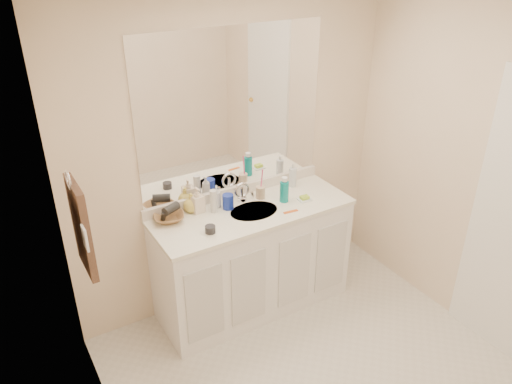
{
  "coord_description": "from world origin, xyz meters",
  "views": [
    {
      "loc": [
        -1.63,
        -1.75,
        2.7
      ],
      "look_at": [
        0.0,
        0.97,
        1.05
      ],
      "focal_mm": 35.0,
      "sensor_mm": 36.0,
      "label": 1
    }
  ],
  "objects": [
    {
      "name": "clear_pump_bottle",
      "position": [
        0.47,
        1.19,
        0.96
      ],
      "size": [
        0.06,
        0.06,
        0.16
      ],
      "primitive_type": "cylinder",
      "rotation": [
        0.0,
        0.0,
        0.0
      ],
      "color": "silver",
      "rests_on": "countertop"
    },
    {
      "name": "green_soap",
      "position": [
        0.42,
        0.95,
        0.9
      ],
      "size": [
        0.07,
        0.05,
        0.02
      ],
      "primitive_type": "cube",
      "rotation": [
        0.0,
        0.0,
        -0.06
      ],
      "color": "#A8D133",
      "rests_on": "soap_dish"
    },
    {
      "name": "dark_jar",
      "position": [
        -0.41,
        0.9,
        0.91
      ],
      "size": [
        0.08,
        0.08,
        0.05
      ],
      "primitive_type": "cylinder",
      "rotation": [
        0.0,
        0.0,
        0.14
      ],
      "color": "#232227",
      "rests_on": "countertop"
    },
    {
      "name": "blue_mug",
      "position": [
        -0.14,
        1.14,
        0.94
      ],
      "size": [
        0.11,
        0.11,
        0.11
      ],
      "primitive_type": "cylinder",
      "rotation": [
        0.0,
        0.0,
        -0.34
      ],
      "color": "#172CA1",
      "rests_on": "countertop"
    },
    {
      "name": "ceiling",
      "position": [
        0.0,
        0.0,
        2.4
      ],
      "size": [
        2.6,
        2.6,
        0.02
      ],
      "primitive_type": "cube",
      "color": "white",
      "rests_on": "wall_back"
    },
    {
      "name": "towel_ring",
      "position": [
        -1.27,
        0.77,
        1.55
      ],
      "size": [
        0.01,
        0.11,
        0.11
      ],
      "primitive_type": "torus",
      "rotation": [
        0.0,
        1.57,
        0.0
      ],
      "color": "silver",
      "rests_on": "wall_left"
    },
    {
      "name": "toothbrush",
      "position": [
        0.16,
        1.15,
        1.03
      ],
      "size": [
        0.01,
        0.04,
        0.19
      ],
      "primitive_type": "cylinder",
      "rotation": [
        0.14,
        0.0,
        0.06
      ],
      "color": "#FC428C",
      "rests_on": "tan_cup"
    },
    {
      "name": "tan_cup",
      "position": [
        0.15,
        1.15,
        0.93
      ],
      "size": [
        0.08,
        0.08,
        0.1
      ],
      "primitive_type": "cylinder",
      "rotation": [
        0.0,
        0.0,
        0.13
      ],
      "color": "beige",
      "rests_on": "countertop"
    },
    {
      "name": "backsplash",
      "position": [
        0.0,
        1.29,
        0.92
      ],
      "size": [
        1.52,
        0.03,
        0.08
      ],
      "primitive_type": "cube",
      "color": "white",
      "rests_on": "countertop"
    },
    {
      "name": "wicker_basket",
      "position": [
        -0.59,
        1.2,
        0.91
      ],
      "size": [
        0.27,
        0.27,
        0.05
      ],
      "primitive_type": "imported",
      "rotation": [
        0.0,
        0.0,
        -0.29
      ],
      "color": "olive",
      "rests_on": "countertop"
    },
    {
      "name": "extra_white_bottle",
      "position": [
        -0.26,
        1.15,
        0.97
      ],
      "size": [
        0.07,
        0.07,
        0.17
      ],
      "primitive_type": "cylinder",
      "rotation": [
        0.0,
        0.0,
        0.43
      ],
      "color": "silver",
      "rests_on": "countertop"
    },
    {
      "name": "vanity_cabinet",
      "position": [
        0.0,
        1.02,
        0.42
      ],
      "size": [
        1.5,
        0.55,
        0.85
      ],
      "primitive_type": "cube",
      "color": "white",
      "rests_on": "floor"
    },
    {
      "name": "faucet",
      "position": [
        0.0,
        1.18,
        0.94
      ],
      "size": [
        0.02,
        0.02,
        0.11
      ],
      "primitive_type": "cylinder",
      "color": "silver",
      "rests_on": "countertop"
    },
    {
      "name": "soap_bottle_white",
      "position": [
        -0.21,
        1.2,
        0.97
      ],
      "size": [
        0.09,
        0.09,
        0.17
      ],
      "primitive_type": "imported",
      "rotation": [
        0.0,
        0.0,
        -0.35
      ],
      "color": "silver",
      "rests_on": "countertop"
    },
    {
      "name": "wall_back",
      "position": [
        0.0,
        1.3,
        1.2
      ],
      "size": [
        2.6,
        0.02,
        2.4
      ],
      "primitive_type": "cube",
      "color": "#FAE2C3",
      "rests_on": "floor"
    },
    {
      "name": "soap_bottle_yellow",
      "position": [
        -0.4,
        1.24,
        0.95
      ],
      "size": [
        0.14,
        0.14,
        0.15
      ],
      "primitive_type": "imported",
      "rotation": [
        0.0,
        0.0,
        0.24
      ],
      "color": "#EDD85C",
      "rests_on": "countertop"
    },
    {
      "name": "hand_towel",
      "position": [
        -1.25,
        0.77,
        1.25
      ],
      "size": [
        0.04,
        0.32,
        0.55
      ],
      "primitive_type": "cube",
      "color": "#37261D",
      "rests_on": "towel_ring"
    },
    {
      "name": "mouthwash_bottle",
      "position": [
        0.27,
        1.02,
        0.96
      ],
      "size": [
        0.07,
        0.07,
        0.16
      ],
      "primitive_type": "cylinder",
      "rotation": [
        0.0,
        0.0,
        0.06
      ],
      "color": "#0B888A",
      "rests_on": "countertop"
    },
    {
      "name": "sink_basin",
      "position": [
        0.0,
        1.0,
        0.87
      ],
      "size": [
        0.37,
        0.37,
        0.02
      ],
      "primitive_type": "cylinder",
      "color": "beige",
      "rests_on": "countertop"
    },
    {
      "name": "wall_left",
      "position": [
        -1.3,
        0.0,
        1.2
      ],
      "size": [
        0.02,
        2.6,
        2.4
      ],
      "primitive_type": "cube",
      "color": "#FAE2C3",
      "rests_on": "floor"
    },
    {
      "name": "mirror",
      "position": [
        0.0,
        1.29,
        1.56
      ],
      "size": [
        1.48,
        0.01,
        1.2
      ],
      "primitive_type": "cube",
      "color": "white",
      "rests_on": "wall_back"
    },
    {
      "name": "wall_right",
      "position": [
        1.3,
        0.0,
        1.2
      ],
      "size": [
        0.02,
        2.6,
        2.4
      ],
      "primitive_type": "cube",
      "color": "#FAE2C3",
      "rests_on": "floor"
    },
    {
      "name": "soap_dish",
      "position": [
        0.42,
        0.95,
        0.89
      ],
      "size": [
        0.1,
        0.08,
        0.01
      ],
      "primitive_type": "cube",
      "rotation": [
        0.0,
        0.0,
        -0.05
      ],
      "color": "white",
      "rests_on": "countertop"
    },
    {
      "name": "countertop",
      "position": [
        0.0,
        1.02,
        0.86
      ],
      "size": [
        1.52,
        0.57,
        0.03
      ],
      "primitive_type": "cube",
      "color": "white",
      "rests_on": "vanity_cabinet"
    },
    {
      "name": "switch_plate",
      "position": [
        -1.27,
        0.57,
        1.3
      ],
      "size": [
        0.01,
        0.08,
        0.13
      ],
      "primitive_type": "cube",
      "color": "white",
      "rests_on": "wall_left"
    },
    {
      "name": "orange_comb",
      "position": [
        0.22,
        0.85,
        0.88
      ],
      "size": [
        0.12,
        0.04,
        0.0
      ],
      "primitive_type": "cube",
      "rotation": [
        0.0,
        0.0,
        -0.11
      ],
      "color": "#DD5717",
      "rests_on": "countertop"
    },
    {
      "name": "hair_dryer",
      "position": [
        -0.57,
        1.2,
        0.97
      ],
      "size": [
        0.14,
        0.11,
        0.06
      ],
      "primitive_type": "cylinder",
      "rotation": [
        0.0,
        1.57,
        0.43
      ],
      "color": "black",
      "rests_on": "wicker_basket"
    },
    {
      "name": "soap_bottle_cream",
      "position": [
        -0.36,
        1.21,
        0.98
      ],
      "size": [
        0.1,
        0.1,
        0.19
      ],
      "primitive_type": "imported",
      "rotation": [
        0.0,
        0.0,
        0.1
      ],
      "color": "#F2DFC6",
      "rests_on": "countertop"
    }
  ]
}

